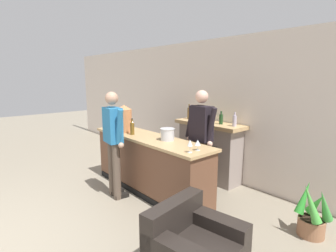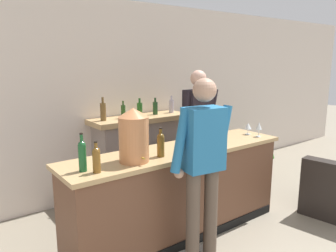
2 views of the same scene
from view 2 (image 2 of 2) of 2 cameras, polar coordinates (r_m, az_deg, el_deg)
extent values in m
cube|color=silver|center=(4.77, -9.13, 4.55)|extent=(12.00, 0.07, 2.75)
cube|color=brown|center=(3.72, 1.98, -11.71)|extent=(2.57, 0.57, 0.95)
cube|color=tan|center=(3.55, 2.04, -4.30)|extent=(2.64, 0.64, 0.04)
cube|color=black|center=(3.71, 4.92, -19.15)|extent=(2.52, 0.01, 0.10)
cube|color=gray|center=(4.84, -4.95, -5.38)|extent=(1.29, 0.44, 1.08)
cube|color=black|center=(4.70, -3.41, -7.61)|extent=(0.71, 0.02, 0.69)
cube|color=tan|center=(4.69, -4.94, 1.27)|extent=(1.45, 0.52, 0.07)
cylinder|color=brown|center=(4.40, -11.23, 2.42)|extent=(0.08, 0.08, 0.23)
cylinder|color=brown|center=(4.38, -11.31, 4.44)|extent=(0.03, 0.03, 0.08)
cylinder|color=#24461C|center=(4.54, -7.80, 2.47)|extent=(0.06, 0.06, 0.18)
cylinder|color=#24461C|center=(4.52, -7.84, 3.99)|extent=(0.02, 0.02, 0.06)
cylinder|color=#20541C|center=(4.67, -4.95, 2.87)|extent=(0.08, 0.08, 0.19)
cylinder|color=#20541C|center=(4.65, -4.98, 4.45)|extent=(0.03, 0.03, 0.06)
cylinder|color=#1E411F|center=(4.82, -2.24, 3.11)|extent=(0.07, 0.07, 0.18)
cylinder|color=#1E411F|center=(4.80, -2.25, 4.57)|extent=(0.03, 0.03, 0.06)
cylinder|color=#B3AABF|center=(4.99, 0.59, 3.45)|extent=(0.07, 0.07, 0.19)
cylinder|color=#B3AABF|center=(4.98, 0.59, 4.91)|extent=(0.03, 0.03, 0.06)
cube|color=black|center=(4.87, 24.69, -9.58)|extent=(0.80, 0.32, 0.55)
cylinder|color=#946445|center=(6.00, 15.80, -6.65)|extent=(0.33, 0.33, 0.23)
cylinder|color=#332319|center=(5.97, 15.85, -5.68)|extent=(0.29, 0.29, 0.02)
cone|color=green|center=(5.99, 16.99, -3.16)|extent=(0.18, 0.33, 0.46)
cone|color=#369030|center=(5.98, 15.25, -3.80)|extent=(0.25, 0.12, 0.33)
cone|color=#2C902C|center=(5.82, 15.03, -3.55)|extent=(0.17, 0.31, 0.44)
cone|color=green|center=(5.84, 17.20, -3.41)|extent=(0.29, 0.16, 0.48)
cylinder|color=brown|center=(3.25, 7.40, -15.27)|extent=(0.13, 0.13, 0.96)
cylinder|color=brown|center=(3.15, 4.35, -16.14)|extent=(0.13, 0.13, 0.96)
cube|color=teal|center=(2.93, 6.21, -2.28)|extent=(0.39, 0.27, 0.57)
cylinder|color=teal|center=(3.08, 9.50, -1.58)|extent=(0.20, 0.08, 0.57)
sphere|color=tan|center=(3.18, 9.10, -6.79)|extent=(0.09, 0.09, 0.09)
cylinder|color=teal|center=(2.83, 2.15, -2.62)|extent=(0.20, 0.08, 0.57)
sphere|color=tan|center=(2.93, 1.90, -8.24)|extent=(0.09, 0.09, 0.09)
sphere|color=tan|center=(2.86, 6.40, 6.24)|extent=(0.21, 0.21, 0.21)
cylinder|color=brown|center=(4.47, 4.05, -7.47)|extent=(0.13, 0.13, 0.98)
cube|color=black|center=(4.59, 4.55, -13.08)|extent=(0.10, 0.24, 0.07)
cylinder|color=brown|center=(4.59, 5.98, -6.98)|extent=(0.13, 0.13, 0.98)
cube|color=black|center=(4.71, 6.44, -12.45)|extent=(0.10, 0.24, 0.07)
cube|color=black|center=(4.34, 5.21, 2.53)|extent=(0.36, 0.23, 0.57)
cylinder|color=black|center=(4.18, 3.02, 2.31)|extent=(0.20, 0.08, 0.57)
sphere|color=#D7A48D|center=(4.22, 3.14, -1.75)|extent=(0.09, 0.09, 0.09)
cylinder|color=black|center=(4.48, 7.59, 2.84)|extent=(0.20, 0.08, 0.57)
sphere|color=#D7A48D|center=(4.52, 7.67, -0.95)|extent=(0.09, 0.09, 0.09)
sphere|color=#D7A48D|center=(4.30, 5.31, 8.29)|extent=(0.21, 0.21, 0.21)
cylinder|color=#C97D4D|center=(3.07, -5.98, -2.35)|extent=(0.28, 0.28, 0.43)
cone|color=#C97D4D|center=(3.02, -6.08, 2.36)|extent=(0.29, 0.29, 0.08)
cylinder|color=#B29333|center=(2.97, -4.31, -5.63)|extent=(0.02, 0.04, 0.02)
cylinder|color=silver|center=(3.84, 5.92, -1.39)|extent=(0.22, 0.22, 0.18)
cylinder|color=silver|center=(3.82, 5.95, 0.05)|extent=(0.24, 0.24, 0.01)
cylinder|color=#1C582B|center=(2.90, -14.67, -5.42)|extent=(0.07, 0.07, 0.23)
sphere|color=#1C582B|center=(2.87, -14.79, -3.19)|extent=(0.06, 0.06, 0.06)
cylinder|color=#1C582B|center=(2.86, -14.84, -2.31)|extent=(0.03, 0.03, 0.09)
cylinder|color=black|center=(2.85, -14.89, -1.30)|extent=(0.03, 0.03, 0.01)
cylinder|color=brown|center=(3.23, -1.28, -3.62)|extent=(0.07, 0.07, 0.20)
sphere|color=brown|center=(3.21, -1.28, -1.88)|extent=(0.07, 0.07, 0.07)
cylinder|color=brown|center=(3.20, -1.29, -1.20)|extent=(0.03, 0.03, 0.08)
cylinder|color=black|center=(3.19, -1.29, -0.41)|extent=(0.03, 0.03, 0.01)
cylinder|color=brown|center=(2.85, -12.33, -6.13)|extent=(0.07, 0.07, 0.19)
sphere|color=brown|center=(2.82, -12.42, -4.30)|extent=(0.06, 0.06, 0.06)
cylinder|color=brown|center=(2.81, -12.45, -3.57)|extent=(0.03, 0.03, 0.07)
cylinder|color=black|center=(2.80, -12.48, -2.73)|extent=(0.03, 0.03, 0.01)
cylinder|color=silver|center=(4.33, 13.71, -1.39)|extent=(0.07, 0.07, 0.01)
cylinder|color=silver|center=(4.33, 13.74, -0.92)|extent=(0.01, 0.01, 0.07)
cone|color=silver|center=(4.31, 13.78, 0.01)|extent=(0.09, 0.09, 0.08)
cylinder|color=silver|center=(4.24, 15.47, -1.75)|extent=(0.06, 0.06, 0.01)
cylinder|color=silver|center=(4.23, 15.50, -1.15)|extent=(0.01, 0.01, 0.09)
cone|color=silver|center=(4.21, 15.56, 0.03)|extent=(0.07, 0.07, 0.09)
camera|label=1|loc=(5.71, 53.59, 7.58)|focal=28.00mm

